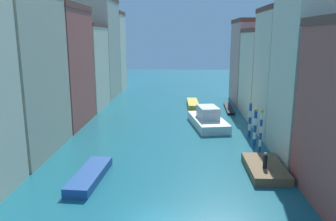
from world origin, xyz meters
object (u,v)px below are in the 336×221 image
(mooring_pole_1, at_px, (255,127))
(vaporetto_white, at_px, (208,119))
(gondola_black, at_px, (229,108))
(mooring_pole_2, at_px, (250,119))
(mooring_pole_0, at_px, (261,131))
(motorboat_1, at_px, (193,104))
(person_on_dock, at_px, (265,161))
(motorboat_0, at_px, (90,175))
(waterfront_dock, at_px, (265,168))

(mooring_pole_1, bearing_deg, vaporetto_white, 119.22)
(gondola_black, bearing_deg, mooring_pole_2, -88.61)
(mooring_pole_0, distance_m, mooring_pole_1, 2.31)
(vaporetto_white, distance_m, motorboat_1, 13.02)
(mooring_pole_0, bearing_deg, gondola_black, 90.90)
(person_on_dock, height_order, motorboat_1, person_on_dock)
(motorboat_0, bearing_deg, person_on_dock, 5.36)
(waterfront_dock, distance_m, mooring_pole_2, 10.97)
(person_on_dock, distance_m, mooring_pole_2, 11.69)
(person_on_dock, bearing_deg, mooring_pole_0, 81.18)
(motorboat_1, bearing_deg, vaporetto_white, -82.99)
(mooring_pole_0, xyz_separation_m, mooring_pole_2, (0.04, 5.70, -0.10))
(waterfront_dock, height_order, gondola_black, waterfront_dock)
(motorboat_0, xyz_separation_m, motorboat_1, (9.61, 30.60, 0.04))
(person_on_dock, relative_size, mooring_pole_2, 0.33)
(mooring_pole_2, height_order, vaporetto_white, mooring_pole_2)
(mooring_pole_1, distance_m, vaporetto_white, 9.32)
(vaporetto_white, bearing_deg, motorboat_0, -122.36)
(mooring_pole_2, bearing_deg, person_on_dock, -94.72)
(mooring_pole_0, relative_size, mooring_pole_1, 1.07)
(gondola_black, relative_size, motorboat_1, 1.13)
(person_on_dock, xyz_separation_m, mooring_pole_1, (0.84, 8.23, 0.79))
(person_on_dock, bearing_deg, motorboat_0, -174.64)
(waterfront_dock, relative_size, motorboat_0, 0.86)
(mooring_pole_0, height_order, gondola_black, mooring_pole_0)
(mooring_pole_1, height_order, motorboat_1, mooring_pole_1)
(vaporetto_white, bearing_deg, waterfront_dock, -75.76)
(mooring_pole_1, height_order, gondola_black, mooring_pole_1)
(motorboat_0, bearing_deg, motorboat_1, 72.56)
(person_on_dock, relative_size, mooring_pole_1, 0.34)
(mooring_pole_1, bearing_deg, person_on_dock, -95.86)
(vaporetto_white, relative_size, motorboat_1, 1.30)
(person_on_dock, distance_m, vaporetto_white, 16.70)
(person_on_dock, height_order, mooring_pole_0, mooring_pole_0)
(mooring_pole_0, bearing_deg, vaporetto_white, 113.85)
(waterfront_dock, height_order, mooring_pole_0, mooring_pole_0)
(mooring_pole_2, xyz_separation_m, gondola_black, (-0.37, 15.03, -2.02))
(vaporetto_white, height_order, gondola_black, vaporetto_white)
(mooring_pole_1, xyz_separation_m, motorboat_1, (-6.10, 20.97, -1.76))
(mooring_pole_1, bearing_deg, motorboat_0, -148.51)
(waterfront_dock, height_order, motorboat_0, motorboat_0)
(mooring_pole_1, xyz_separation_m, vaporetto_white, (-4.51, 8.06, -1.26))
(mooring_pole_2, bearing_deg, mooring_pole_0, -90.40)
(waterfront_dock, relative_size, vaporetto_white, 0.64)
(mooring_pole_1, relative_size, motorboat_1, 0.57)
(waterfront_dock, relative_size, mooring_pole_2, 1.43)
(person_on_dock, bearing_deg, gondola_black, 88.72)
(waterfront_dock, bearing_deg, gondola_black, 89.26)
(mooring_pole_1, distance_m, gondola_black, 18.52)
(waterfront_dock, distance_m, mooring_pole_0, 5.49)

